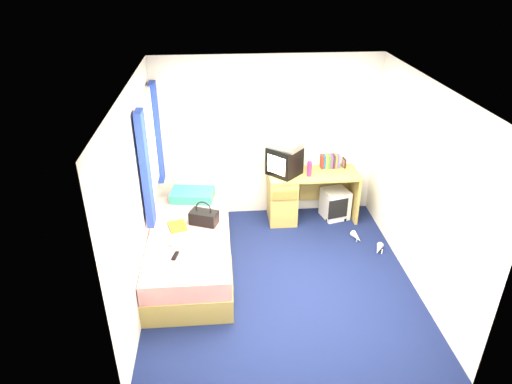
{
  "coord_description": "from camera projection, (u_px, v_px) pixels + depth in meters",
  "views": [
    {
      "loc": [
        -0.67,
        -4.45,
        3.6
      ],
      "look_at": [
        -0.24,
        0.7,
        0.86
      ],
      "focal_mm": 32.0,
      "sensor_mm": 36.0,
      "label": 1
    }
  ],
  "objects": [
    {
      "name": "magazine",
      "position": [
        177.0,
        226.0,
        5.71
      ],
      "size": [
        0.28,
        0.33,
        0.01
      ],
      "primitive_type": "cube",
      "rotation": [
        0.0,
        0.0,
        0.28
      ],
      "color": "gold",
      "rests_on": "bed"
    },
    {
      "name": "window_assembly",
      "position": [
        150.0,
        149.0,
        5.67
      ],
      "size": [
        0.11,
        1.42,
        1.4
      ],
      "color": "silver",
      "rests_on": "room_shell"
    },
    {
      "name": "pillow",
      "position": [
        193.0,
        195.0,
        6.32
      ],
      "size": [
        0.63,
        0.45,
        0.13
      ],
      "primitive_type": "cube",
      "rotation": [
        0.0,
        0.0,
        -0.14
      ],
      "color": "#175E97",
      "rests_on": "bed"
    },
    {
      "name": "storage_cube",
      "position": [
        335.0,
        204.0,
        6.88
      ],
      "size": [
        0.44,
        0.44,
        0.45
      ],
      "primitive_type": "cube",
      "rotation": [
        0.0,
        0.0,
        0.25
      ],
      "color": "silver",
      "rests_on": "ground"
    },
    {
      "name": "room_shell",
      "position": [
        283.0,
        173.0,
        4.97
      ],
      "size": [
        3.4,
        3.4,
        3.4
      ],
      "color": "white",
      "rests_on": "ground"
    },
    {
      "name": "book_row",
      "position": [
        330.0,
        161.0,
        6.73
      ],
      "size": [
        0.27,
        0.13,
        0.2
      ],
      "color": "maroon",
      "rests_on": "desk"
    },
    {
      "name": "water_bottle",
      "position": [
        177.0,
        241.0,
        5.38
      ],
      "size": [
        0.2,
        0.18,
        0.07
      ],
      "primitive_type": "cylinder",
      "rotation": [
        0.0,
        1.57,
        0.7
      ],
      "color": "silver",
      "rests_on": "bed"
    },
    {
      "name": "colour_swatch_fan",
      "position": [
        192.0,
        259.0,
        5.1
      ],
      "size": [
        0.2,
        0.19,
        0.01
      ],
      "primitive_type": "cube",
      "rotation": [
        0.0,
        0.0,
        -0.74
      ],
      "color": "orange",
      "rests_on": "bed"
    },
    {
      "name": "handbag",
      "position": [
        204.0,
        217.0,
        5.74
      ],
      "size": [
        0.39,
        0.31,
        0.32
      ],
      "rotation": [
        0.0,
        0.0,
        -0.38
      ],
      "color": "black",
      "rests_on": "bed"
    },
    {
      "name": "picture_frame",
      "position": [
        344.0,
        163.0,
        6.76
      ],
      "size": [
        0.03,
        0.12,
        0.14
      ],
      "primitive_type": "cube",
      "rotation": [
        0.0,
        0.0,
        0.1
      ],
      "color": "black",
      "rests_on": "desk"
    },
    {
      "name": "white_heels",
      "position": [
        367.0,
        243.0,
        6.28
      ],
      "size": [
        0.38,
        0.54,
        0.09
      ],
      "color": "silver",
      "rests_on": "ground"
    },
    {
      "name": "vcr",
      "position": [
        285.0,
        145.0,
        6.38
      ],
      "size": [
        0.55,
        0.53,
        0.08
      ],
      "primitive_type": "cube",
      "rotation": [
        0.0,
        0.0,
        -0.71
      ],
      "color": "#B2B2B4",
      "rests_on": "crt_tv"
    },
    {
      "name": "towel",
      "position": [
        206.0,
        239.0,
        5.38
      ],
      "size": [
        0.33,
        0.3,
        0.09
      ],
      "primitive_type": "cube",
      "rotation": [
        0.0,
        0.0,
        -0.3
      ],
      "color": "white",
      "rests_on": "bed"
    },
    {
      "name": "aerosol_can",
      "position": [
        308.0,
        168.0,
        6.56
      ],
      "size": [
        0.06,
        0.06,
        0.17
      ],
      "primitive_type": "cylinder",
      "rotation": [
        0.0,
        0.0,
        -0.31
      ],
      "color": "silver",
      "rests_on": "desk"
    },
    {
      "name": "pink_water_bottle",
      "position": [
        309.0,
        169.0,
        6.47
      ],
      "size": [
        0.08,
        0.08,
        0.21
      ],
      "primitive_type": "cylinder",
      "rotation": [
        0.0,
        0.0,
        0.2
      ],
      "color": "#D91E51",
      "rests_on": "desk"
    },
    {
      "name": "desk",
      "position": [
        294.0,
        194.0,
        6.76
      ],
      "size": [
        1.3,
        0.55,
        0.75
      ],
      "color": "tan",
      "rests_on": "ground"
    },
    {
      "name": "ground",
      "position": [
        280.0,
        279.0,
        5.65
      ],
      "size": [
        3.4,
        3.4,
        0.0
      ],
      "primitive_type": "plane",
      "color": "#0C1438",
      "rests_on": "ground"
    },
    {
      "name": "bed",
      "position": [
        190.0,
        252.0,
        5.69
      ],
      "size": [
        1.01,
        2.0,
        0.54
      ],
      "color": "tan",
      "rests_on": "ground"
    },
    {
      "name": "remote_control",
      "position": [
        175.0,
        256.0,
        5.15
      ],
      "size": [
        0.09,
        0.17,
        0.02
      ],
      "primitive_type": "cube",
      "rotation": [
        0.0,
        0.0,
        -0.23
      ],
      "color": "black",
      "rests_on": "bed"
    },
    {
      "name": "crt_tv",
      "position": [
        284.0,
        161.0,
        6.49
      ],
      "size": [
        0.55,
        0.55,
        0.4
      ],
      "rotation": [
        0.0,
        0.0,
        -0.79
      ],
      "color": "black",
      "rests_on": "desk"
    }
  ]
}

